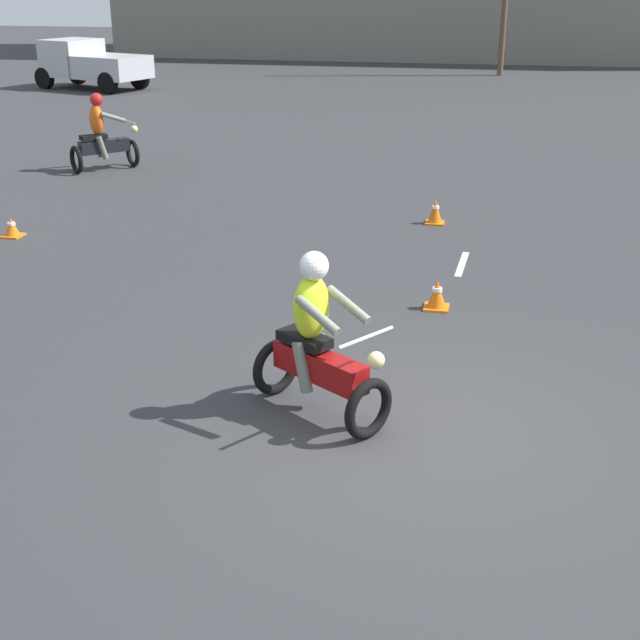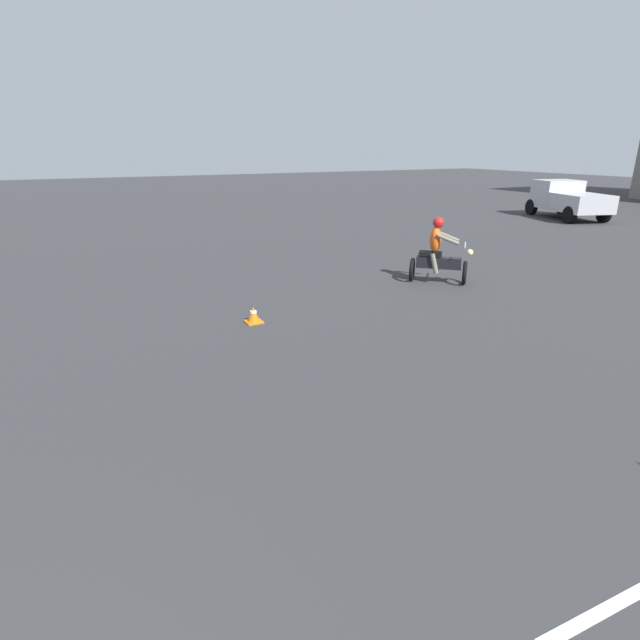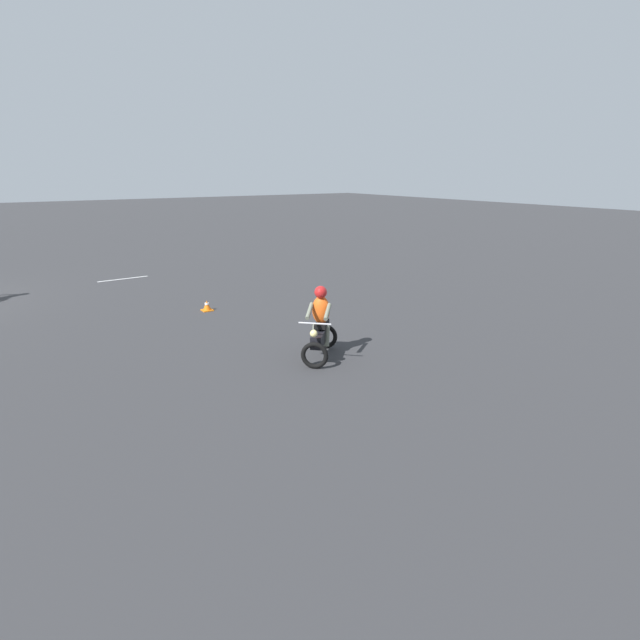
# 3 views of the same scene
# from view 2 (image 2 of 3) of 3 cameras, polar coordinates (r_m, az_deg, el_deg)

# --- Properties ---
(motorcycle_rider_background) EXTENTS (1.40, 1.43, 1.66)m
(motorcycle_rider_background) POSITION_cam_2_polar(r_m,az_deg,el_deg) (12.95, 13.32, 7.30)
(motorcycle_rider_background) COLOR black
(motorcycle_rider_background) RESTS_ON ground
(pickup_truck) EXTENTS (4.53, 3.12, 1.73)m
(pickup_truck) POSITION_cam_2_polar(r_m,az_deg,el_deg) (27.12, 26.43, 12.31)
(pickup_truck) COLOR black
(pickup_truck) RESTS_ON ground
(traffic_cone_near_left) EXTENTS (0.32, 0.32, 0.32)m
(traffic_cone_near_left) POSITION_cam_2_polar(r_m,az_deg,el_deg) (9.89, -7.61, 0.55)
(traffic_cone_near_left) COLOR orange
(traffic_cone_near_left) RESTS_ON ground
(lane_stripe_n) EXTENTS (0.15, 1.22, 0.01)m
(lane_stripe_n) POSITION_cam_2_polar(r_m,az_deg,el_deg) (4.79, 29.31, -27.16)
(lane_stripe_n) COLOR silver
(lane_stripe_n) RESTS_ON ground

